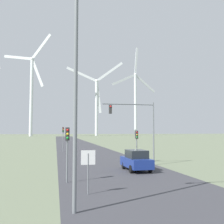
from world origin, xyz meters
TOP-DOWN VIEW (x-y plane):
  - road_surface at (0.00, 48.00)m, footprint 10.00×240.00m
  - streetlamp at (-4.41, 7.15)m, footprint 3.78×0.32m
  - stop_sign_near at (-3.43, 10.35)m, footprint 0.81×0.07m
  - traffic_light_post_near_left at (-4.44, 13.96)m, footprint 0.28×0.33m
  - traffic_light_post_near_right at (3.63, 23.69)m, footprint 0.28×0.34m
  - traffic_light_post_mid_left at (-3.97, 41.37)m, footprint 0.28×0.33m
  - traffic_light_mast_overhead at (2.90, 21.47)m, footprint 5.49×0.35m
  - car_approaching at (1.80, 18.09)m, footprint 1.92×4.15m
  - wind_turbine_left at (-21.29, 175.85)m, footprint 31.59×12.67m
  - wind_turbine_center at (24.65, 189.50)m, footprint 42.65×4.62m
  - wind_turbine_right at (61.26, 208.93)m, footprint 41.19×10.27m

SIDE VIEW (x-z plane):
  - road_surface at x=0.00m, z-range 0.00..0.01m
  - car_approaching at x=1.80m, z-range 0.00..1.83m
  - stop_sign_near at x=-3.43m, z-range 0.48..2.92m
  - traffic_light_post_near_right at x=3.63m, z-range 0.83..4.38m
  - traffic_light_post_near_left at x=-4.44m, z-range 0.88..4.64m
  - traffic_light_post_mid_left at x=-3.97m, z-range 0.97..5.16m
  - traffic_light_mast_overhead at x=2.90m, z-range 1.44..7.95m
  - streetlamp at x=-4.41m, z-range 1.32..11.61m
  - wind_turbine_center at x=24.65m, z-range -1.65..54.86m
  - wind_turbine_left at x=-21.29m, z-range -2.65..65.93m
  - wind_turbine_right at x=61.26m, z-range -5.67..70.22m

